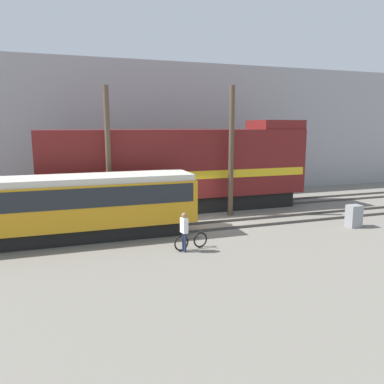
{
  "coord_description": "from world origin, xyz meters",
  "views": [
    {
      "loc": [
        -7.24,
        -19.28,
        5.4
      ],
      "look_at": [
        -0.77,
        -0.07,
        1.8
      ],
      "focal_mm": 35.0,
      "sensor_mm": 36.0,
      "label": 1
    }
  ],
  "objects_px": {
    "bicycle": "(191,241)",
    "person": "(184,228)",
    "streetcar": "(72,204)",
    "utility_pole_center": "(231,152)",
    "freight_locomotive": "(180,169)",
    "signal_box": "(354,216)",
    "utility_pole_left": "(108,157)"
  },
  "relations": [
    {
      "from": "bicycle",
      "to": "person",
      "type": "height_order",
      "value": "person"
    },
    {
      "from": "streetcar",
      "to": "person",
      "type": "bearing_deg",
      "value": -36.64
    },
    {
      "from": "person",
      "to": "utility_pole_center",
      "type": "xyz_separation_m",
      "value": [
        4.69,
        5.55,
        2.8
      ]
    },
    {
      "from": "freight_locomotive",
      "to": "bicycle",
      "type": "distance_m",
      "value": 8.07
    },
    {
      "from": "person",
      "to": "signal_box",
      "type": "height_order",
      "value": "person"
    },
    {
      "from": "freight_locomotive",
      "to": "bicycle",
      "type": "relative_size",
      "value": 10.08
    },
    {
      "from": "freight_locomotive",
      "to": "bicycle",
      "type": "xyz_separation_m",
      "value": [
        -1.8,
        -7.51,
        -2.35
      ]
    },
    {
      "from": "person",
      "to": "utility_pole_left",
      "type": "xyz_separation_m",
      "value": [
        -2.51,
        5.55,
        2.68
      ]
    },
    {
      "from": "streetcar",
      "to": "signal_box",
      "type": "relative_size",
      "value": 9.8
    },
    {
      "from": "utility_pole_center",
      "to": "streetcar",
      "type": "bearing_deg",
      "value": -166.64
    },
    {
      "from": "freight_locomotive",
      "to": "signal_box",
      "type": "height_order",
      "value": "freight_locomotive"
    },
    {
      "from": "bicycle",
      "to": "streetcar",
      "type": "bearing_deg",
      "value": 147.45
    },
    {
      "from": "streetcar",
      "to": "utility_pole_left",
      "type": "height_order",
      "value": "utility_pole_left"
    },
    {
      "from": "streetcar",
      "to": "signal_box",
      "type": "height_order",
      "value": "streetcar"
    },
    {
      "from": "streetcar",
      "to": "person",
      "type": "distance_m",
      "value": 5.67
    },
    {
      "from": "streetcar",
      "to": "bicycle",
      "type": "distance_m",
      "value": 5.98
    },
    {
      "from": "utility_pole_left",
      "to": "signal_box",
      "type": "distance_m",
      "value": 13.59
    },
    {
      "from": "person",
      "to": "signal_box",
      "type": "bearing_deg",
      "value": 5.43
    },
    {
      "from": "utility_pole_center",
      "to": "freight_locomotive",
      "type": "bearing_deg",
      "value": 138.87
    },
    {
      "from": "signal_box",
      "to": "bicycle",
      "type": "bearing_deg",
      "value": -175.72
    },
    {
      "from": "utility_pole_left",
      "to": "freight_locomotive",
      "type": "bearing_deg",
      "value": 25.0
    },
    {
      "from": "utility_pole_left",
      "to": "signal_box",
      "type": "xyz_separation_m",
      "value": [
        12.39,
        -4.61,
        -3.14
      ]
    },
    {
      "from": "utility_pole_center",
      "to": "signal_box",
      "type": "height_order",
      "value": "utility_pole_center"
    },
    {
      "from": "freight_locomotive",
      "to": "bicycle",
      "type": "height_order",
      "value": "freight_locomotive"
    },
    {
      "from": "utility_pole_left",
      "to": "utility_pole_center",
      "type": "relative_size",
      "value": 0.97
    },
    {
      "from": "streetcar",
      "to": "bicycle",
      "type": "bearing_deg",
      "value": -32.55
    },
    {
      "from": "person",
      "to": "utility_pole_center",
      "type": "height_order",
      "value": "utility_pole_center"
    },
    {
      "from": "person",
      "to": "utility_pole_left",
      "type": "height_order",
      "value": "utility_pole_left"
    },
    {
      "from": "bicycle",
      "to": "signal_box",
      "type": "bearing_deg",
      "value": 4.28
    },
    {
      "from": "signal_box",
      "to": "freight_locomotive",
      "type": "bearing_deg",
      "value": 138.58
    },
    {
      "from": "utility_pole_center",
      "to": "signal_box",
      "type": "distance_m",
      "value": 7.67
    },
    {
      "from": "person",
      "to": "utility_pole_left",
      "type": "distance_m",
      "value": 6.65
    }
  ]
}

